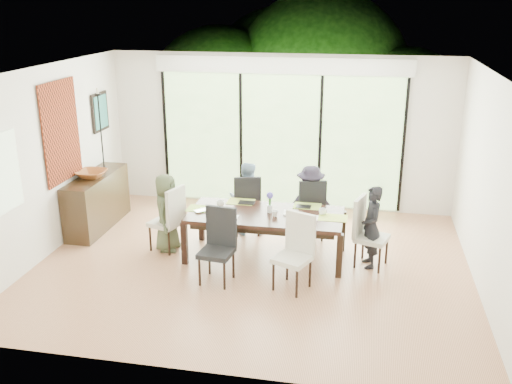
% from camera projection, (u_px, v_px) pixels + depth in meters
% --- Properties ---
extents(floor, '(6.00, 5.00, 0.01)m').
position_uv_depth(floor, '(253.00, 265.00, 8.07)').
color(floor, '#92573A').
rests_on(floor, ground).
extents(ceiling, '(6.00, 5.00, 0.01)m').
position_uv_depth(ceiling, '(252.00, 71.00, 7.20)').
color(ceiling, white).
rests_on(ceiling, wall_back).
extents(wall_back, '(6.00, 0.02, 2.70)m').
position_uv_depth(wall_back, '(281.00, 132.00, 9.97)').
color(wall_back, silver).
rests_on(wall_back, floor).
extents(wall_front, '(6.00, 0.02, 2.70)m').
position_uv_depth(wall_front, '(200.00, 251.00, 5.30)').
color(wall_front, silver).
rests_on(wall_front, floor).
extents(wall_left, '(0.02, 5.00, 2.70)m').
position_uv_depth(wall_left, '(47.00, 162.00, 8.18)').
color(wall_left, beige).
rests_on(wall_left, floor).
extents(wall_right, '(0.02, 5.00, 2.70)m').
position_uv_depth(wall_right, '(489.00, 187.00, 7.09)').
color(wall_right, silver).
rests_on(wall_right, floor).
extents(glass_doors, '(4.20, 0.02, 2.30)m').
position_uv_depth(glass_doors, '(280.00, 141.00, 9.98)').
color(glass_doors, '#598C3F').
rests_on(glass_doors, wall_back).
extents(blinds_header, '(4.40, 0.06, 0.28)m').
position_uv_depth(blinds_header, '(281.00, 66.00, 9.55)').
color(blinds_header, white).
rests_on(blinds_header, wall_back).
extents(mullion_a, '(0.05, 0.04, 2.30)m').
position_uv_depth(mullion_a, '(166.00, 136.00, 10.35)').
color(mullion_a, black).
rests_on(mullion_a, wall_back).
extents(mullion_b, '(0.05, 0.04, 2.30)m').
position_uv_depth(mullion_b, '(241.00, 139.00, 10.09)').
color(mullion_b, black).
rests_on(mullion_b, wall_back).
extents(mullion_c, '(0.05, 0.04, 2.30)m').
position_uv_depth(mullion_c, '(320.00, 143.00, 9.84)').
color(mullion_c, black).
rests_on(mullion_c, wall_back).
extents(mullion_d, '(0.05, 0.04, 2.30)m').
position_uv_depth(mullion_d, '(403.00, 147.00, 9.59)').
color(mullion_d, black).
rests_on(mullion_d, wall_back).
extents(deck, '(6.00, 1.80, 0.10)m').
position_uv_depth(deck, '(286.00, 192.00, 11.25)').
color(deck, brown).
rests_on(deck, ground).
extents(rail_top, '(6.00, 0.08, 0.06)m').
position_uv_depth(rail_top, '(292.00, 152.00, 11.79)').
color(rail_top, '#533423').
rests_on(rail_top, deck).
extents(foliage_left, '(3.20, 3.20, 3.20)m').
position_uv_depth(foliage_left, '(219.00, 98.00, 12.76)').
color(foliage_left, '#14380F').
rests_on(foliage_left, ground).
extents(foliage_mid, '(4.00, 4.00, 4.00)m').
position_uv_depth(foliage_mid, '(320.00, 81.00, 12.80)').
color(foliage_mid, '#14380F').
rests_on(foliage_mid, ground).
extents(foliage_right, '(2.80, 2.80, 2.80)m').
position_uv_depth(foliage_right, '(402.00, 115.00, 11.91)').
color(foliage_right, '#14380F').
rests_on(foliage_right, ground).
extents(foliage_far, '(3.60, 3.60, 3.60)m').
position_uv_depth(foliage_far, '(281.00, 83.00, 13.69)').
color(foliage_far, '#14380F').
rests_on(foliage_far, ground).
extents(table_top, '(2.18, 1.00, 0.05)m').
position_uv_depth(table_top, '(266.00, 215.00, 8.09)').
color(table_top, black).
rests_on(table_top, floor).
extents(table_apron, '(2.00, 0.82, 0.09)m').
position_uv_depth(table_apron, '(266.00, 220.00, 8.12)').
color(table_apron, black).
rests_on(table_apron, floor).
extents(table_leg_fl, '(0.08, 0.08, 0.63)m').
position_uv_depth(table_leg_fl, '(185.00, 243.00, 8.00)').
color(table_leg_fl, black).
rests_on(table_leg_fl, floor).
extents(table_leg_fr, '(0.08, 0.08, 0.63)m').
position_uv_depth(table_leg_fr, '(339.00, 256.00, 7.61)').
color(table_leg_fr, black).
rests_on(table_leg_fr, floor).
extents(table_leg_bl, '(0.08, 0.08, 0.63)m').
position_uv_depth(table_leg_bl, '(202.00, 221.00, 8.80)').
color(table_leg_bl, black).
rests_on(table_leg_bl, floor).
extents(table_leg_br, '(0.08, 0.08, 0.63)m').
position_uv_depth(table_leg_br, '(343.00, 231.00, 8.41)').
color(table_leg_br, black).
rests_on(table_leg_br, floor).
extents(chair_left_end, '(0.53, 0.53, 1.00)m').
position_uv_depth(chair_left_end, '(166.00, 218.00, 8.41)').
color(chair_left_end, beige).
rests_on(chair_left_end, floor).
extents(chair_right_end, '(0.52, 0.52, 1.00)m').
position_uv_depth(chair_right_end, '(372.00, 233.00, 7.87)').
color(chair_right_end, beige).
rests_on(chair_right_end, floor).
extents(chair_far_left, '(0.51, 0.51, 1.00)m').
position_uv_depth(chair_far_left, '(247.00, 203.00, 9.01)').
color(chair_far_left, black).
rests_on(chair_far_left, floor).
extents(chair_far_right, '(0.51, 0.51, 1.00)m').
position_uv_depth(chair_far_right, '(310.00, 207.00, 8.83)').
color(chair_far_right, black).
rests_on(chair_far_right, floor).
extents(chair_near_left, '(0.46, 0.46, 1.00)m').
position_uv_depth(chair_near_left, '(216.00, 247.00, 7.43)').
color(chair_near_left, black).
rests_on(chair_near_left, floor).
extents(chair_near_right, '(0.55, 0.55, 1.00)m').
position_uv_depth(chair_near_right, '(292.00, 253.00, 7.24)').
color(chair_near_right, silver).
rests_on(chair_near_right, floor).
extents(person_left_end, '(0.35, 0.55, 1.17)m').
position_uv_depth(person_left_end, '(167.00, 212.00, 8.38)').
color(person_left_end, '#455035').
rests_on(person_left_end, floor).
extents(person_right_end, '(0.46, 0.61, 1.17)m').
position_uv_depth(person_right_end, '(371.00, 227.00, 7.85)').
color(person_right_end, black).
rests_on(person_right_end, floor).
extents(person_far_left, '(0.59, 0.41, 1.17)m').
position_uv_depth(person_far_left, '(247.00, 198.00, 8.97)').
color(person_far_left, '#7F9FB8').
rests_on(person_far_left, floor).
extents(person_far_right, '(0.61, 0.45, 1.17)m').
position_uv_depth(person_far_right, '(310.00, 202.00, 8.79)').
color(person_far_right, black).
rests_on(person_far_right, floor).
extents(placemat_left, '(0.40, 0.29, 0.01)m').
position_uv_depth(placemat_left, '(201.00, 209.00, 8.25)').
color(placemat_left, '#8CAE3E').
rests_on(placemat_left, table_top).
extents(placemat_right, '(0.40, 0.29, 0.01)m').
position_uv_depth(placemat_right, '(333.00, 218.00, 7.91)').
color(placemat_right, '#ADC446').
rests_on(placemat_right, table_top).
extents(placemat_far_l, '(0.40, 0.29, 0.01)m').
position_uv_depth(placemat_far_l, '(241.00, 202.00, 8.54)').
color(placemat_far_l, '#9AAB3D').
rests_on(placemat_far_l, table_top).
extents(placemat_far_r, '(0.40, 0.29, 0.01)m').
position_uv_depth(placemat_far_r, '(307.00, 206.00, 8.36)').
color(placemat_far_r, olive).
rests_on(placemat_far_r, table_top).
extents(placemat_paper, '(0.40, 0.29, 0.01)m').
position_uv_depth(placemat_paper, '(223.00, 218.00, 7.90)').
color(placemat_paper, white).
rests_on(placemat_paper, table_top).
extents(tablet_far_l, '(0.24, 0.16, 0.01)m').
position_uv_depth(tablet_far_l, '(247.00, 203.00, 8.47)').
color(tablet_far_l, black).
rests_on(tablet_far_l, table_top).
extents(tablet_far_r, '(0.22, 0.15, 0.01)m').
position_uv_depth(tablet_far_r, '(304.00, 206.00, 8.32)').
color(tablet_far_r, black).
rests_on(tablet_far_r, table_top).
extents(papers, '(0.27, 0.20, 0.00)m').
position_uv_depth(papers, '(315.00, 218.00, 7.91)').
color(papers, white).
rests_on(papers, table_top).
extents(platter_base, '(0.24, 0.24, 0.02)m').
position_uv_depth(platter_base, '(223.00, 217.00, 7.90)').
color(platter_base, white).
rests_on(platter_base, table_top).
extents(platter_snacks, '(0.18, 0.18, 0.01)m').
position_uv_depth(platter_snacks, '(223.00, 216.00, 7.89)').
color(platter_snacks, '#C17F16').
rests_on(platter_snacks, table_top).
extents(vase, '(0.07, 0.07, 0.11)m').
position_uv_depth(vase, '(270.00, 209.00, 8.10)').
color(vase, silver).
rests_on(vase, table_top).
extents(hyacinth_stems, '(0.04, 0.04, 0.15)m').
position_uv_depth(hyacinth_stems, '(270.00, 201.00, 8.07)').
color(hyacinth_stems, '#337226').
rests_on(hyacinth_stems, table_top).
extents(hyacinth_blooms, '(0.10, 0.10, 0.10)m').
position_uv_depth(hyacinth_blooms, '(270.00, 195.00, 8.04)').
color(hyacinth_blooms, '#584DC1').
rests_on(hyacinth_blooms, table_top).
extents(laptop, '(0.35, 0.35, 0.02)m').
position_uv_depth(laptop, '(206.00, 211.00, 8.14)').
color(laptop, silver).
rests_on(laptop, table_top).
extents(cup_a, '(0.13, 0.13, 0.09)m').
position_uv_depth(cup_a, '(220.00, 204.00, 8.34)').
color(cup_a, white).
rests_on(cup_a, table_top).
extents(cup_b, '(0.11, 0.11, 0.08)m').
position_uv_depth(cup_b, '(275.00, 214.00, 7.95)').
color(cup_b, white).
rests_on(cup_b, table_top).
extents(cup_c, '(0.16, 0.16, 0.09)m').
position_uv_depth(cup_c, '(323.00, 212.00, 8.02)').
color(cup_c, white).
rests_on(cup_c, table_top).
extents(book, '(0.16, 0.21, 0.02)m').
position_uv_depth(book, '(284.00, 213.00, 8.08)').
color(book, white).
rests_on(book, table_top).
extents(sideboard, '(0.44, 1.56, 0.88)m').
position_uv_depth(sideboard, '(97.00, 201.00, 9.26)').
color(sideboard, black).
rests_on(sideboard, floor).
extents(bowl, '(0.47, 0.47, 0.11)m').
position_uv_depth(bowl, '(92.00, 174.00, 9.01)').
color(bowl, brown).
rests_on(bowl, sideboard).
extents(candlestick_base, '(0.10, 0.10, 0.04)m').
position_uv_depth(candlestick_base, '(104.00, 168.00, 9.44)').
color(candlestick_base, black).
rests_on(candlestick_base, sideboard).
extents(candlestick_shaft, '(0.02, 0.02, 1.22)m').
position_uv_depth(candlestick_shaft, '(101.00, 132.00, 9.24)').
color(candlestick_shaft, black).
rests_on(candlestick_shaft, sideboard).
extents(candlestick_pan, '(0.10, 0.10, 0.03)m').
position_uv_depth(candlestick_pan, '(98.00, 95.00, 9.04)').
color(candlestick_pan, black).
rests_on(candlestick_pan, sideboard).
extents(candle, '(0.04, 0.04, 0.10)m').
position_uv_depth(candle, '(97.00, 91.00, 9.03)').
color(candle, silver).
rests_on(candle, sideboard).
extents(tapestry, '(0.02, 1.00, 1.50)m').
position_uv_depth(tapestry, '(61.00, 132.00, 8.43)').
color(tapestry, maroon).
rests_on(tapestry, wall_left).
extents(art_frame, '(0.03, 0.55, 0.65)m').
position_uv_depth(art_frame, '(100.00, 112.00, 9.62)').
color(art_frame, black).
rests_on(art_frame, wall_left).
extents(art_canvas, '(0.01, 0.45, 0.55)m').
position_uv_depth(art_canvas, '(101.00, 112.00, 9.62)').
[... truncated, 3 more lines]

